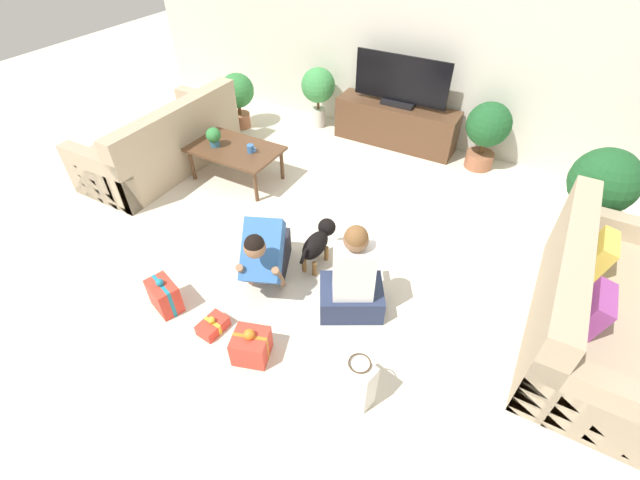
{
  "coord_description": "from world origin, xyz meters",
  "views": [
    {
      "loc": [
        1.56,
        -2.73,
        2.85
      ],
      "look_at": [
        0.23,
        -0.34,
        0.45
      ],
      "focal_mm": 24.0,
      "sensor_mm": 36.0,
      "label": 1
    }
  ],
  "objects_px": {
    "sofa_left": "(164,144)",
    "gift_box_a": "(164,296)",
    "potted_plant_corner_left": "(238,94)",
    "tabletop_plant": "(214,136)",
    "person_sitting": "(352,282)",
    "gift_box_b": "(251,346)",
    "tv_console": "(396,125)",
    "potted_plant_corner_right": "(602,186)",
    "sofa_right": "(596,310)",
    "potted_plant_back_left": "(318,88)",
    "gift_bag_a": "(358,381)",
    "dog": "(318,241)",
    "gift_box_c": "(213,326)",
    "coffee_table": "(235,151)",
    "mug": "(251,149)",
    "potted_plant_back_right": "(487,129)",
    "tv": "(401,84)",
    "person_kneeling": "(266,253)"
  },
  "relations": [
    {
      "from": "potted_plant_back_left",
      "to": "gift_box_c",
      "type": "xyz_separation_m",
      "value": [
        1.04,
        -3.59,
        -0.5
      ]
    },
    {
      "from": "person_sitting",
      "to": "gift_box_b",
      "type": "height_order",
      "value": "person_sitting"
    },
    {
      "from": "potted_plant_corner_left",
      "to": "dog",
      "type": "distance_m",
      "value": 3.04
    },
    {
      "from": "sofa_left",
      "to": "gift_box_b",
      "type": "height_order",
      "value": "sofa_left"
    },
    {
      "from": "person_sitting",
      "to": "sofa_left",
      "type": "bearing_deg",
      "value": -47.22
    },
    {
      "from": "potted_plant_back_right",
      "to": "coffee_table",
      "type": "bearing_deg",
      "value": -145.5
    },
    {
      "from": "gift_bag_a",
      "to": "mug",
      "type": "height_order",
      "value": "mug"
    },
    {
      "from": "gift_box_a",
      "to": "gift_bag_a",
      "type": "bearing_deg",
      "value": 1.1
    },
    {
      "from": "coffee_table",
      "to": "potted_plant_corner_left",
      "type": "relative_size",
      "value": 1.37
    },
    {
      "from": "potted_plant_back_left",
      "to": "person_kneeling",
      "type": "height_order",
      "value": "potted_plant_back_left"
    },
    {
      "from": "coffee_table",
      "to": "gift_box_c",
      "type": "height_order",
      "value": "coffee_table"
    },
    {
      "from": "gift_box_c",
      "to": "tabletop_plant",
      "type": "height_order",
      "value": "tabletop_plant"
    },
    {
      "from": "person_kneeling",
      "to": "mug",
      "type": "height_order",
      "value": "person_kneeling"
    },
    {
      "from": "sofa_left",
      "to": "gift_box_a",
      "type": "bearing_deg",
      "value": 43.84
    },
    {
      "from": "coffee_table",
      "to": "potted_plant_corner_left",
      "type": "height_order",
      "value": "potted_plant_corner_left"
    },
    {
      "from": "sofa_left",
      "to": "potted_plant_back_left",
      "type": "distance_m",
      "value": 2.19
    },
    {
      "from": "mug",
      "to": "potted_plant_corner_left",
      "type": "bearing_deg",
      "value": 132.87
    },
    {
      "from": "tv_console",
      "to": "sofa_left",
      "type": "bearing_deg",
      "value": -139.58
    },
    {
      "from": "tv_console",
      "to": "gift_box_a",
      "type": "height_order",
      "value": "tv_console"
    },
    {
      "from": "mug",
      "to": "tabletop_plant",
      "type": "relative_size",
      "value": 0.54
    },
    {
      "from": "tv_console",
      "to": "tabletop_plant",
      "type": "height_order",
      "value": "tabletop_plant"
    },
    {
      "from": "dog",
      "to": "gift_box_a",
      "type": "bearing_deg",
      "value": 52.22
    },
    {
      "from": "gift_bag_a",
      "to": "tabletop_plant",
      "type": "distance_m",
      "value": 3.25
    },
    {
      "from": "gift_box_b",
      "to": "gift_box_c",
      "type": "distance_m",
      "value": 0.43
    },
    {
      "from": "tv",
      "to": "potted_plant_corner_right",
      "type": "bearing_deg",
      "value": -20.78
    },
    {
      "from": "potted_plant_corner_right",
      "to": "gift_box_a",
      "type": "xyz_separation_m",
      "value": [
        -2.98,
        -2.74,
        -0.46
      ]
    },
    {
      "from": "sofa_right",
      "to": "person_kneeling",
      "type": "xyz_separation_m",
      "value": [
        -2.55,
        -0.73,
        0.04
      ]
    },
    {
      "from": "potted_plant_back_right",
      "to": "mug",
      "type": "relative_size",
      "value": 6.9
    },
    {
      "from": "sofa_right",
      "to": "potted_plant_back_right",
      "type": "height_order",
      "value": "sofa_right"
    },
    {
      "from": "potted_plant_corner_left",
      "to": "tabletop_plant",
      "type": "xyz_separation_m",
      "value": [
        0.59,
        -1.2,
        0.06
      ]
    },
    {
      "from": "sofa_right",
      "to": "potted_plant_back_left",
      "type": "relative_size",
      "value": 2.34
    },
    {
      "from": "potted_plant_corner_right",
      "to": "gift_box_a",
      "type": "height_order",
      "value": "potted_plant_corner_right"
    },
    {
      "from": "sofa_left",
      "to": "gift_box_a",
      "type": "height_order",
      "value": "sofa_left"
    },
    {
      "from": "person_kneeling",
      "to": "tabletop_plant",
      "type": "distance_m",
      "value": 1.89
    },
    {
      "from": "dog",
      "to": "tabletop_plant",
      "type": "distance_m",
      "value": 1.92
    },
    {
      "from": "sofa_left",
      "to": "tv",
      "type": "bearing_deg",
      "value": 130.42
    },
    {
      "from": "sofa_left",
      "to": "sofa_right",
      "type": "relative_size",
      "value": 1.0
    },
    {
      "from": "tv",
      "to": "dog",
      "type": "xyz_separation_m",
      "value": [
        0.24,
        -2.52,
        -0.56
      ]
    },
    {
      "from": "coffee_table",
      "to": "tv_console",
      "type": "relative_size",
      "value": 0.65
    },
    {
      "from": "potted_plant_corner_right",
      "to": "sofa_left",
      "type": "bearing_deg",
      "value": -167.5
    },
    {
      "from": "potted_plant_corner_left",
      "to": "gift_box_b",
      "type": "xyz_separation_m",
      "value": [
        2.42,
        -3.07,
        -0.35
      ]
    },
    {
      "from": "tv",
      "to": "mug",
      "type": "distance_m",
      "value": 2.06
    },
    {
      "from": "tv_console",
      "to": "potted_plant_corner_left",
      "type": "distance_m",
      "value": 2.21
    },
    {
      "from": "tv",
      "to": "gift_box_c",
      "type": "distance_m",
      "value": 3.72
    },
    {
      "from": "potted_plant_corner_right",
      "to": "gift_box_c",
      "type": "height_order",
      "value": "potted_plant_corner_right"
    },
    {
      "from": "sofa_right",
      "to": "person_sitting",
      "type": "distance_m",
      "value": 1.87
    },
    {
      "from": "sofa_right",
      "to": "potted_plant_corner_left",
      "type": "bearing_deg",
      "value": 70.8
    },
    {
      "from": "person_sitting",
      "to": "gift_box_b",
      "type": "xyz_separation_m",
      "value": [
        -0.46,
        -0.78,
        -0.21
      ]
    },
    {
      "from": "sofa_right",
      "to": "gift_box_c",
      "type": "xyz_separation_m",
      "value": [
        -2.62,
        -1.42,
        -0.24
      ]
    },
    {
      "from": "sofa_right",
      "to": "person_kneeling",
      "type": "height_order",
      "value": "sofa_right"
    }
  ]
}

